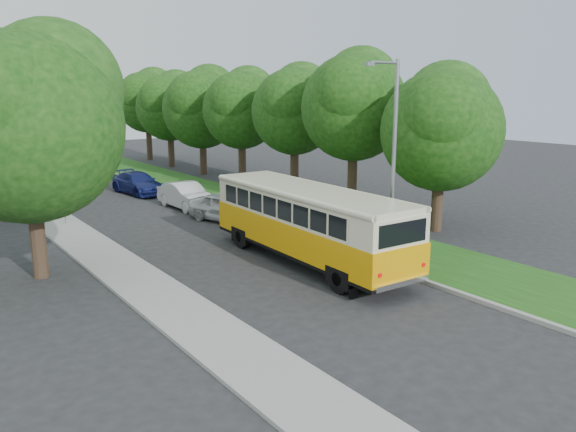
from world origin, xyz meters
TOP-DOWN VIEW (x-y plane):
  - ground at (0.00, 0.00)m, footprint 120.00×120.00m
  - curb at (3.60, 5.00)m, footprint 0.20×70.00m
  - grass_verge at (5.95, 5.00)m, footprint 4.50×70.00m
  - sidewalk at (-4.80, 5.00)m, footprint 2.20×70.00m
  - treeline at (3.15, 17.99)m, footprint 24.27×41.91m
  - lamppost_near at (4.21, -2.50)m, footprint 1.71×0.16m
  - lamppost_far at (-4.70, 16.00)m, footprint 1.71×0.16m
  - warning_sign at (-4.50, 11.98)m, footprint 0.56×0.10m
  - vintage_bus at (1.71, -0.46)m, footprint 3.09×10.65m
  - car_silver at (2.70, 7.96)m, footprint 3.05×4.73m
  - car_white at (2.48, 12.23)m, footprint 1.78×4.69m
  - car_blue at (2.02, 18.60)m, footprint 2.55×5.15m
  - car_grey at (1.89, 28.63)m, footprint 3.51×5.90m

SIDE VIEW (x-z plane):
  - ground at x=0.00m, z-range 0.00..0.00m
  - sidewalk at x=-4.80m, z-range 0.00..0.12m
  - grass_verge at x=5.95m, z-range 0.00..0.13m
  - curb at x=3.60m, z-range 0.00..0.15m
  - car_blue at x=2.02m, z-range 0.00..1.44m
  - car_silver at x=2.70m, z-range 0.00..1.50m
  - car_white at x=2.48m, z-range 0.00..1.53m
  - car_grey at x=1.89m, z-range 0.00..1.54m
  - vintage_bus at x=1.71m, z-range 0.00..3.14m
  - warning_sign at x=-4.50m, z-range 0.46..2.96m
  - lamppost_far at x=-4.70m, z-range 0.37..7.87m
  - lamppost_near at x=4.21m, z-range 0.37..8.37m
  - treeline at x=3.15m, z-range 1.20..10.66m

